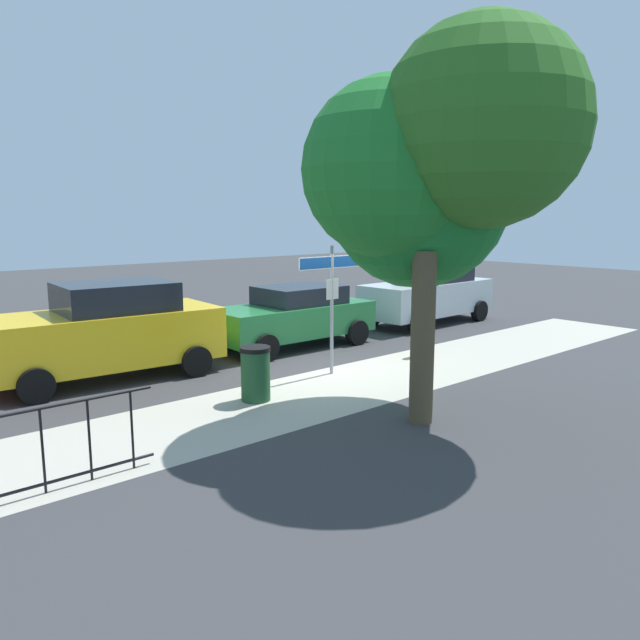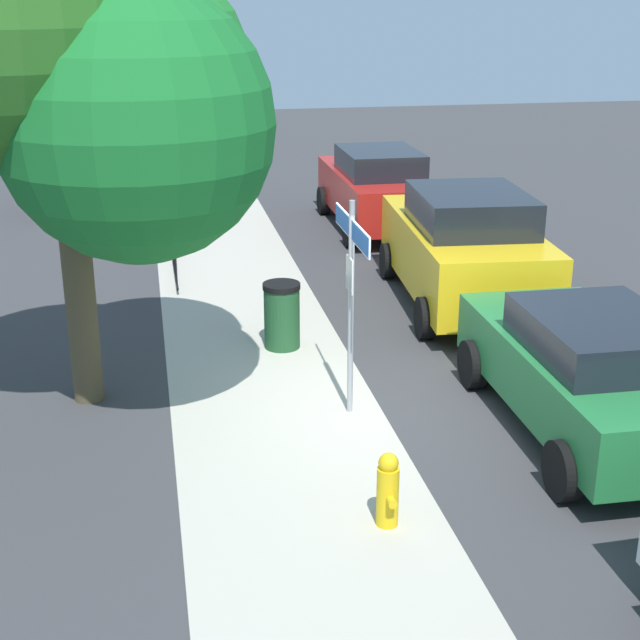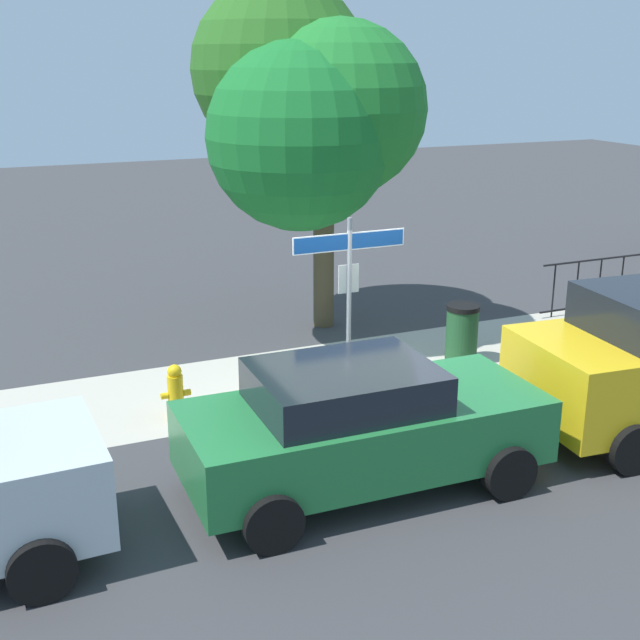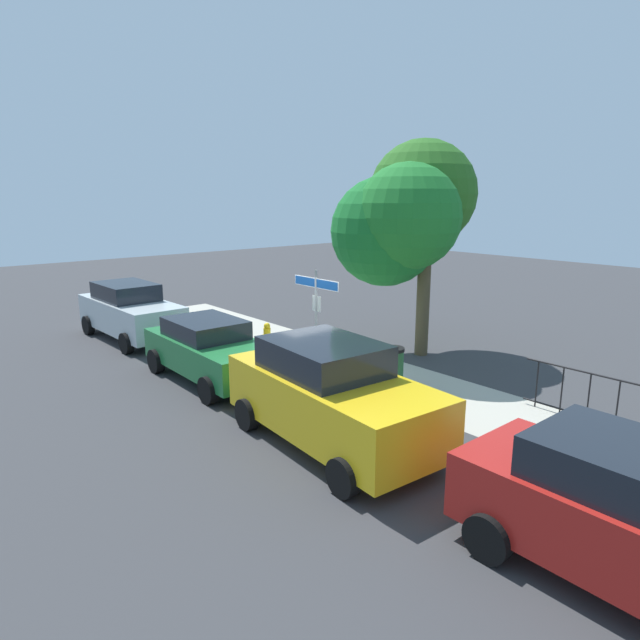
% 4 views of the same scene
% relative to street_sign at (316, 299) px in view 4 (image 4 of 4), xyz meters
% --- Properties ---
extents(ground_plane, '(60.00, 60.00, 0.00)m').
position_rel_street_sign_xyz_m(ground_plane, '(-0.04, -0.40, -1.90)').
color(ground_plane, '#38383A').
extents(sidewalk_strip, '(24.00, 2.60, 0.00)m').
position_rel_street_sign_xyz_m(sidewalk_strip, '(1.96, 0.90, -1.90)').
color(sidewalk_strip, '#B2AC9C').
rests_on(sidewalk_strip, ground_plane).
extents(street_sign, '(1.73, 0.07, 2.67)m').
position_rel_street_sign_xyz_m(street_sign, '(0.00, 0.00, 0.00)').
color(street_sign, '#9EA0A5').
rests_on(street_sign, ground_plane).
extents(shade_tree, '(3.74, 4.46, 6.17)m').
position_rel_street_sign_xyz_m(shade_tree, '(0.49, 2.89, 2.16)').
color(shade_tree, '#4D432D').
rests_on(shade_tree, ground_plane).
extents(car_silver, '(4.60, 2.03, 1.81)m').
position_rel_street_sign_xyz_m(car_silver, '(-6.32, -2.54, -0.98)').
color(car_silver, silver).
rests_on(car_silver, ground_plane).
extents(car_green, '(4.22, 2.02, 1.53)m').
position_rel_street_sign_xyz_m(car_green, '(-1.07, -2.59, -1.10)').
color(car_green, '#227238').
rests_on(car_green, ground_plane).
extents(car_yellow, '(4.65, 2.43, 1.94)m').
position_rel_street_sign_xyz_m(car_yellow, '(3.66, -2.74, -0.92)').
color(car_yellow, gold).
rests_on(car_yellow, ground_plane).
extents(fire_hydrant, '(0.42, 0.22, 0.78)m').
position_rel_street_sign_xyz_m(fire_hydrant, '(-2.56, 0.20, -1.51)').
color(fire_hydrant, yellow).
rests_on(fire_hydrant, ground_plane).
extents(trash_bin, '(0.55, 0.55, 0.98)m').
position_rel_street_sign_xyz_m(trash_bin, '(2.29, 0.50, -1.40)').
color(trash_bin, '#1E4C28').
rests_on(trash_bin, ground_plane).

